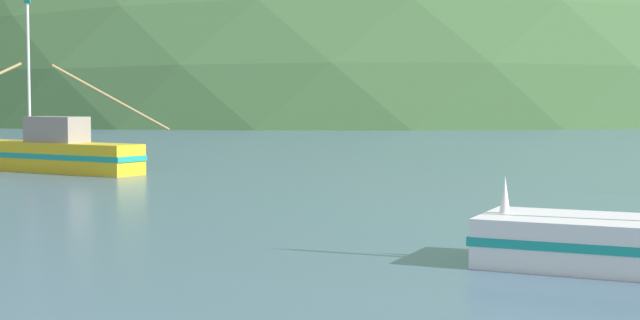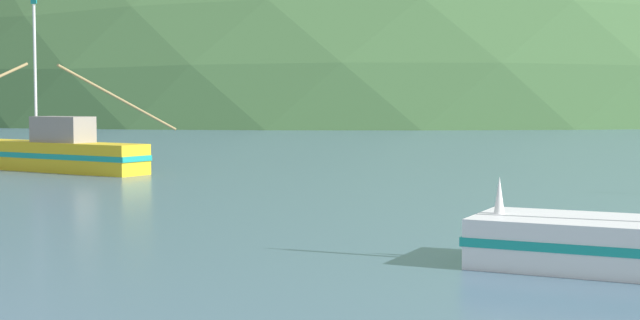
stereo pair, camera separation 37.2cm
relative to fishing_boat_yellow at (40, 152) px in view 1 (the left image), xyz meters
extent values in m
ellipsoid|color=#47703D|center=(65.71, 117.01, -0.80)|extent=(194.78, 155.82, 94.41)
cone|color=white|center=(7.78, -25.77, 0.46)|extent=(0.28, 0.28, 0.70)
cube|color=gold|center=(-0.09, 0.10, -0.18)|extent=(8.16, 9.19, 1.24)
cube|color=teal|center=(-0.09, 0.10, -0.12)|extent=(8.25, 9.28, 0.22)
cube|color=gray|center=(0.66, -0.77, 0.98)|extent=(2.69, 2.85, 1.08)
cylinder|color=silver|center=(-0.40, 0.47, 3.35)|extent=(0.12, 0.12, 5.82)
cube|color=teal|center=(-0.40, 0.47, 6.38)|extent=(0.26, 0.29, 0.20)
cylinder|color=#997F4C|center=(3.41, 3.08, 2.22)|extent=(5.85, 5.00, 3.08)
camera|label=1|loc=(-0.87, -41.34, 2.24)|focal=52.72mm
camera|label=2|loc=(-0.51, -41.45, 2.24)|focal=52.72mm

